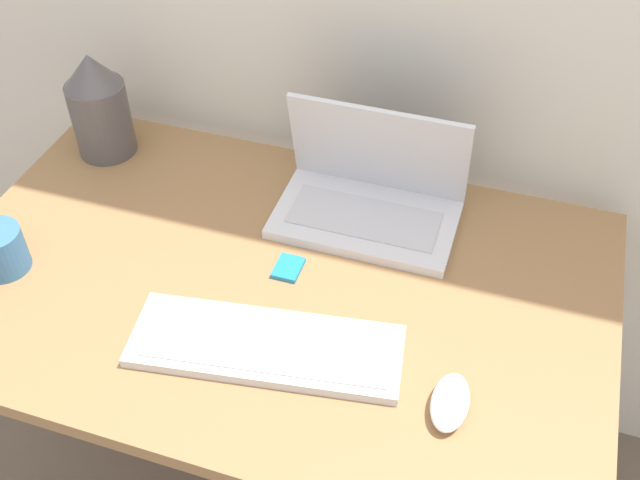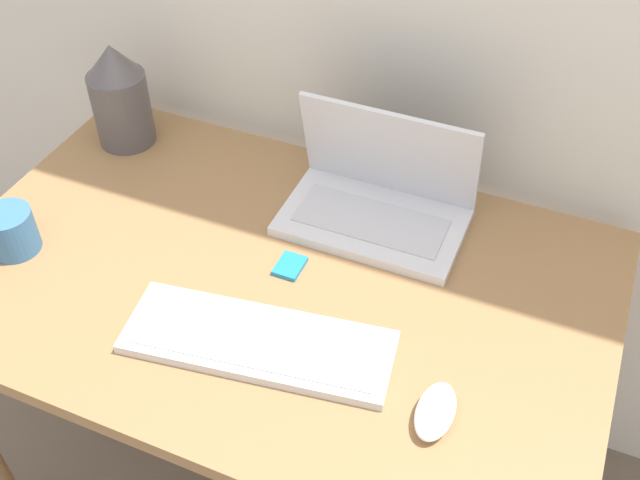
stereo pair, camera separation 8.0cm
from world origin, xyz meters
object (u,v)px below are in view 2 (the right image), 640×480
at_px(keyboard, 258,342).
at_px(mouse, 435,411).
at_px(mp3_player, 290,266).
at_px(vase, 119,96).
at_px(laptop, 378,197).
at_px(mug, 11,231).

relative_size(keyboard, mouse, 4.20).
bearing_deg(mp3_player, keyboard, -81.40).
height_order(keyboard, vase, vase).
bearing_deg(vase, laptop, -2.72).
bearing_deg(mp3_player, vase, 155.78).
height_order(mouse, mug, mug).
bearing_deg(mp3_player, laptop, 63.04).
height_order(laptop, vase, vase).
bearing_deg(mug, laptop, 30.34).
relative_size(mouse, vase, 0.48).
xyz_separation_m(laptop, keyboard, (-0.07, -0.38, -0.04)).
bearing_deg(keyboard, laptop, 79.39).
xyz_separation_m(vase, mug, (0.00, -0.37, -0.07)).
relative_size(keyboard, vase, 2.00).
height_order(mouse, vase, vase).
bearing_deg(mug, vase, 90.22).
relative_size(mouse, mp3_player, 1.79).
xyz_separation_m(keyboard, mug, (-0.52, 0.03, 0.03)).
distance_m(laptop, keyboard, 0.39).
bearing_deg(laptop, mug, -149.66).
relative_size(vase, mp3_player, 3.77).
height_order(laptop, keyboard, laptop).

